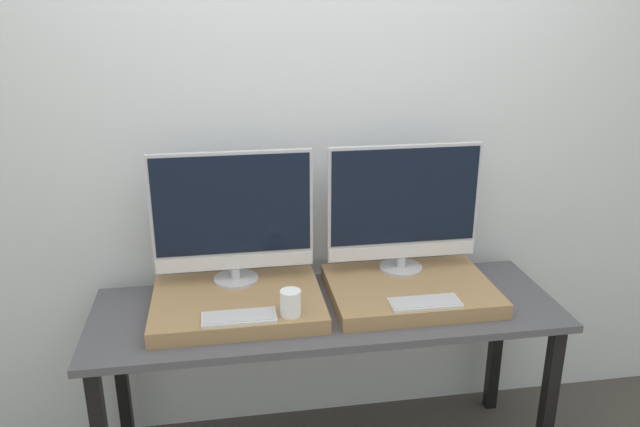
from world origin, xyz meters
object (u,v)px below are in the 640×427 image
object	(u,v)px
monitor_left	(233,215)
monitor_right	(404,206)
keyboard_left	(239,317)
mug	(291,303)
keyboard_right	(425,302)

from	to	relation	value
monitor_left	monitor_right	size ratio (longest dim) A/B	1.00
keyboard_left	mug	xyz separation A→B (m)	(0.19, 0.00, 0.04)
monitor_right	keyboard_right	size ratio (longest dim) A/B	2.36
monitor_left	keyboard_left	size ratio (longest dim) A/B	2.36
monitor_right	keyboard_right	world-z (taller)	monitor_right
monitor_left	keyboard_left	bearing A→B (deg)	-90.00
keyboard_left	monitor_right	size ratio (longest dim) A/B	0.42
monitor_left	keyboard_left	xyz separation A→B (m)	(0.00, -0.32, -0.28)
keyboard_left	monitor_right	xyz separation A→B (m)	(0.70, 0.32, 0.28)
monitor_right	mug	bearing A→B (deg)	-147.57
monitor_right	keyboard_right	xyz separation A→B (m)	(0.00, -0.32, -0.28)
keyboard_left	keyboard_right	xyz separation A→B (m)	(0.70, 0.00, 0.00)
keyboard_right	mug	bearing A→B (deg)	180.00
keyboard_left	mug	size ratio (longest dim) A/B	2.76
keyboard_right	keyboard_left	bearing A→B (deg)	180.00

